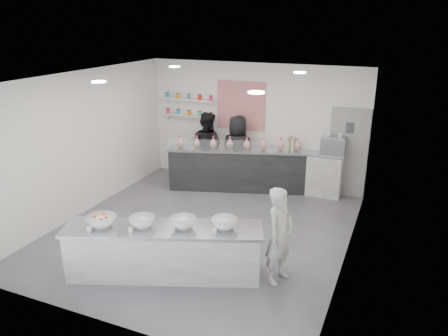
# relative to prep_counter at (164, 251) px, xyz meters

# --- Properties ---
(floor) EXTENTS (6.00, 6.00, 0.00)m
(floor) POSITION_rel_prep_counter_xyz_m (-0.12, 1.65, -0.43)
(floor) COLOR #515156
(floor) RESTS_ON ground
(ceiling) EXTENTS (6.00, 6.00, 0.00)m
(ceiling) POSITION_rel_prep_counter_xyz_m (-0.12, 1.65, 2.57)
(ceiling) COLOR white
(ceiling) RESTS_ON floor
(back_wall) EXTENTS (5.50, 0.00, 5.50)m
(back_wall) POSITION_rel_prep_counter_xyz_m (-0.12, 4.65, 1.07)
(back_wall) COLOR white
(back_wall) RESTS_ON floor
(left_wall) EXTENTS (0.00, 6.00, 6.00)m
(left_wall) POSITION_rel_prep_counter_xyz_m (-2.87, 1.65, 1.07)
(left_wall) COLOR white
(left_wall) RESTS_ON floor
(right_wall) EXTENTS (0.00, 6.00, 6.00)m
(right_wall) POSITION_rel_prep_counter_xyz_m (2.63, 1.65, 1.07)
(right_wall) COLOR white
(right_wall) RESTS_ON floor
(back_door) EXTENTS (0.88, 0.04, 2.10)m
(back_door) POSITION_rel_prep_counter_xyz_m (2.18, 4.62, 0.62)
(back_door) COLOR gray
(back_door) RESTS_ON floor
(pattern_panel) EXTENTS (1.25, 0.03, 1.20)m
(pattern_panel) POSITION_rel_prep_counter_xyz_m (-0.47, 4.63, 1.52)
(pattern_panel) COLOR #A0020C
(pattern_panel) RESTS_ON back_wall
(jar_shelf_lower) EXTENTS (1.45, 0.22, 0.04)m
(jar_shelf_lower) POSITION_rel_prep_counter_xyz_m (-1.87, 4.55, 1.17)
(jar_shelf_lower) COLOR silver
(jar_shelf_lower) RESTS_ON back_wall
(jar_shelf_upper) EXTENTS (1.45, 0.22, 0.04)m
(jar_shelf_upper) POSITION_rel_prep_counter_xyz_m (-1.87, 4.55, 1.59)
(jar_shelf_upper) COLOR silver
(jar_shelf_upper) RESTS_ON back_wall
(preserve_jars) EXTENTS (1.45, 0.10, 0.56)m
(preserve_jars) POSITION_rel_prep_counter_xyz_m (-1.87, 4.53, 1.45)
(preserve_jars) COLOR #E8214D
(preserve_jars) RESTS_ON jar_shelf_lower
(downlight_0) EXTENTS (0.24, 0.24, 0.02)m
(downlight_0) POSITION_rel_prep_counter_xyz_m (-1.52, 0.65, 2.55)
(downlight_0) COLOR white
(downlight_0) RESTS_ON ceiling
(downlight_1) EXTENTS (0.24, 0.24, 0.02)m
(downlight_1) POSITION_rel_prep_counter_xyz_m (1.28, 0.65, 2.55)
(downlight_1) COLOR white
(downlight_1) RESTS_ON ceiling
(downlight_2) EXTENTS (0.24, 0.24, 0.02)m
(downlight_2) POSITION_rel_prep_counter_xyz_m (-1.52, 3.25, 2.55)
(downlight_2) COLOR white
(downlight_2) RESTS_ON ceiling
(downlight_3) EXTENTS (0.24, 0.24, 0.02)m
(downlight_3) POSITION_rel_prep_counter_xyz_m (1.28, 3.25, 2.55)
(downlight_3) COLOR white
(downlight_3) RESTS_ON ceiling
(prep_counter) EXTENTS (3.21, 1.80, 0.86)m
(prep_counter) POSITION_rel_prep_counter_xyz_m (0.00, 0.00, 0.00)
(prep_counter) COLOR #9A9A96
(prep_counter) RESTS_ON floor
(back_bar) EXTENTS (3.38, 1.59, 1.04)m
(back_bar) POSITION_rel_prep_counter_xyz_m (-0.29, 4.01, 0.09)
(back_bar) COLOR black
(back_bar) RESTS_ON floor
(sneeze_guard) EXTENTS (3.15, 1.01, 0.28)m
(sneeze_guard) POSITION_rel_prep_counter_xyz_m (-0.20, 3.73, 0.75)
(sneeze_guard) COLOR white
(sneeze_guard) RESTS_ON back_bar
(espresso_ledge) EXTENTS (1.38, 0.44, 1.03)m
(espresso_ledge) POSITION_rel_prep_counter_xyz_m (1.43, 4.43, 0.08)
(espresso_ledge) COLOR #9A9A96
(espresso_ledge) RESTS_ON floor
(espresso_machine) EXTENTS (0.55, 0.38, 0.42)m
(espresso_machine) POSITION_rel_prep_counter_xyz_m (1.88, 4.43, 0.80)
(espresso_machine) COLOR #93969E
(espresso_machine) RESTS_ON espresso_ledge
(cup_stacks) EXTENTS (0.24, 0.24, 0.30)m
(cup_stacks) POSITION_rel_prep_counter_xyz_m (0.88, 4.43, 0.75)
(cup_stacks) COLOR tan
(cup_stacks) RESTS_ON espresso_ledge
(prep_bowls) EXTENTS (2.40, 1.33, 0.17)m
(prep_bowls) POSITION_rel_prep_counter_xyz_m (0.00, 0.00, 0.52)
(prep_bowls) COLOR white
(prep_bowls) RESTS_ON prep_counter
(label_cards) EXTENTS (2.01, 0.04, 0.07)m
(label_cards) POSITION_rel_prep_counter_xyz_m (-0.19, -0.50, 0.47)
(label_cards) COLOR white
(label_cards) RESTS_ON prep_counter
(cookie_bags) EXTENTS (2.88, 1.05, 0.29)m
(cookie_bags) POSITION_rel_prep_counter_xyz_m (-0.29, 4.01, 0.75)
(cookie_bags) COLOR pink
(cookie_bags) RESTS_ON back_bar
(woman_prep) EXTENTS (0.50, 0.65, 1.58)m
(woman_prep) POSITION_rel_prep_counter_xyz_m (1.74, 0.60, 0.36)
(woman_prep) COLOR beige
(woman_prep) RESTS_ON floor
(staff_left) EXTENTS (0.98, 0.82, 1.80)m
(staff_left) POSITION_rel_prep_counter_xyz_m (-1.23, 4.26, 0.47)
(staff_left) COLOR black
(staff_left) RESTS_ON floor
(staff_right) EXTENTS (0.91, 0.64, 1.78)m
(staff_right) POSITION_rel_prep_counter_xyz_m (-0.40, 4.26, 0.46)
(staff_right) COLOR black
(staff_right) RESTS_ON floor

